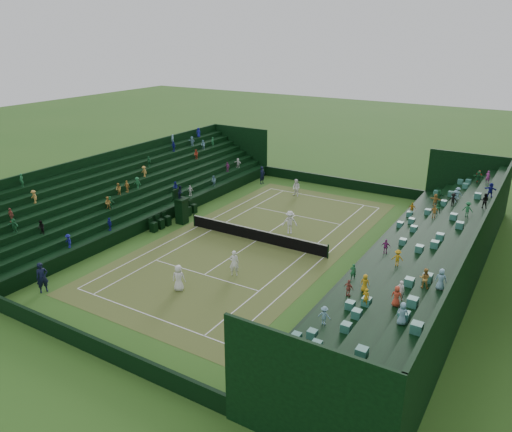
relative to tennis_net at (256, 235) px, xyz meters
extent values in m
plane|color=#30601E|center=(0.00, 0.00, -0.53)|extent=(160.00, 160.00, 0.00)
cube|color=#3A6722|center=(0.00, 0.00, -0.52)|extent=(12.97, 26.77, 0.01)
cube|color=black|center=(0.00, 15.88, -0.03)|extent=(17.17, 0.20, 1.00)
cube|color=black|center=(0.00, -15.88, -0.03)|extent=(17.17, 0.20, 1.00)
cube|color=black|center=(8.48, 0.00, -0.03)|extent=(0.20, 31.77, 1.00)
cube|color=black|center=(-8.48, 0.00, -0.03)|extent=(0.20, 31.77, 1.00)
cube|color=black|center=(8.98, 0.00, -0.03)|extent=(0.80, 32.00, 1.00)
cube|color=black|center=(9.79, 0.00, 0.20)|extent=(0.80, 32.00, 1.45)
cube|color=black|center=(10.58, 0.00, 0.42)|extent=(0.80, 32.00, 1.90)
cube|color=black|center=(11.38, 0.00, 0.65)|extent=(0.80, 32.00, 2.35)
cube|color=black|center=(12.18, 0.00, 0.87)|extent=(0.80, 32.00, 2.80)
cube|color=black|center=(12.98, 0.00, 1.10)|extent=(0.80, 32.00, 3.25)
cube|color=black|center=(13.79, 0.00, 1.32)|extent=(0.80, 32.00, 3.70)
cube|color=black|center=(14.59, 0.00, 1.55)|extent=(0.80, 32.00, 4.15)
cube|color=black|center=(15.08, 0.00, 1.92)|extent=(0.20, 32.00, 4.90)
cube|color=black|center=(-8.98, 0.00, -0.03)|extent=(0.80, 32.00, 1.00)
cube|color=black|center=(-9.79, 0.00, 0.20)|extent=(0.80, 32.00, 1.45)
cube|color=black|center=(-10.58, 0.00, 0.42)|extent=(0.80, 32.00, 1.90)
cube|color=black|center=(-11.38, 0.00, 0.65)|extent=(0.80, 32.00, 2.35)
cube|color=black|center=(-12.18, 0.00, 0.87)|extent=(0.80, 32.00, 2.80)
cube|color=black|center=(-12.98, 0.00, 1.10)|extent=(0.80, 32.00, 3.25)
cube|color=black|center=(-13.79, 0.00, 1.32)|extent=(0.80, 32.00, 3.70)
cube|color=black|center=(-14.59, 0.00, 1.55)|extent=(0.80, 32.00, 4.15)
cube|color=black|center=(-15.08, 0.00, 1.92)|extent=(0.20, 32.00, 4.90)
cylinder|color=black|center=(-5.79, 0.00, 0.00)|extent=(0.10, 0.10, 1.06)
cylinder|color=black|center=(5.79, 0.00, 0.00)|extent=(0.10, 0.10, 1.06)
cube|color=black|center=(0.00, 0.00, -0.07)|extent=(11.57, 0.02, 0.86)
cube|color=white|center=(0.00, 0.00, 0.40)|extent=(11.57, 0.04, 0.07)
cube|color=black|center=(-7.07, 0.04, 0.48)|extent=(0.78, 0.78, 2.01)
cube|color=black|center=(-7.07, 0.04, 1.54)|extent=(1.01, 1.01, 0.11)
cube|color=black|center=(-7.46, 0.04, 1.93)|extent=(0.09, 1.01, 0.78)
imported|color=black|center=(-7.07, 0.04, 2.12)|extent=(0.52, 0.59, 1.04)
cube|color=black|center=(-7.77, -2.56, -0.14)|extent=(0.48, 0.48, 0.78)
cube|color=black|center=(-8.01, -2.56, 0.35)|extent=(0.06, 0.48, 0.48)
cube|color=black|center=(-7.77, -1.76, -0.14)|extent=(0.48, 0.48, 0.78)
cube|color=black|center=(-8.01, -1.76, 0.35)|extent=(0.06, 0.48, 0.48)
cube|color=black|center=(-7.77, -0.96, -0.14)|extent=(0.48, 0.48, 0.78)
cube|color=black|center=(-8.01, -0.96, 0.35)|extent=(0.06, 0.48, 0.48)
cube|color=black|center=(-7.77, 0.84, -0.14)|extent=(0.48, 0.48, 0.78)
cube|color=black|center=(-8.01, 0.84, 0.35)|extent=(0.06, 0.48, 0.48)
cube|color=black|center=(-7.77, 1.64, -0.14)|extent=(0.48, 0.48, 0.78)
cube|color=black|center=(-8.01, 1.64, 0.35)|extent=(0.06, 0.48, 0.48)
cube|color=black|center=(-7.77, 2.44, -0.14)|extent=(0.48, 0.48, 0.78)
cube|color=black|center=(-8.01, 2.44, 0.35)|extent=(0.06, 0.48, 0.48)
imported|color=white|center=(-0.08, -8.79, 0.30)|extent=(0.95, 0.79, 1.66)
imported|color=white|center=(1.67, -5.43, 0.34)|extent=(0.76, 0.69, 1.73)
imported|color=white|center=(-2.32, 11.10, 0.30)|extent=(0.93, 0.79, 1.66)
imported|color=white|center=(1.41, 2.67, 0.38)|extent=(1.36, 1.15, 1.82)
imported|color=black|center=(-7.14, 12.94, 0.38)|extent=(0.52, 0.71, 1.81)
imported|color=black|center=(-6.91, -13.15, 0.42)|extent=(0.68, 0.81, 1.89)
camera|label=1|loc=(17.75, -29.14, 14.27)|focal=35.00mm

